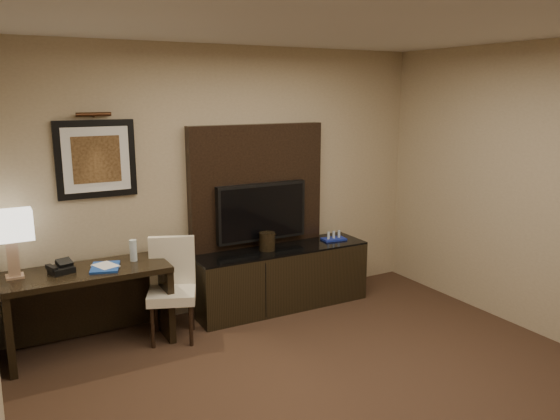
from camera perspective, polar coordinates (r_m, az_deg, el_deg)
ceiling at (r=3.45m, az=12.02°, el=19.59°), size 4.50×5.00×0.01m
wall_back at (r=5.64m, az=-5.42°, el=3.08°), size 4.50×0.01×2.70m
desk at (r=5.16m, az=-19.22°, el=-9.77°), size 1.37×0.59×0.73m
credenza at (r=5.82m, az=0.07°, el=-7.01°), size 1.88×0.54×0.64m
tv_wall_panel at (r=5.72m, az=-2.41°, el=2.44°), size 1.50×0.12×1.30m
tv at (r=5.69m, az=-1.94°, el=-0.19°), size 1.00×0.08×0.60m
artwork at (r=5.20m, az=-18.67°, el=5.05°), size 0.70×0.04×0.70m
picture_light at (r=5.13m, az=-18.90°, el=9.44°), size 0.04×0.04×0.30m
desk_chair at (r=5.13m, az=-11.22°, el=-8.57°), size 0.57×0.61×0.88m
table_lamp at (r=5.00m, az=-26.23°, el=-3.48°), size 0.36×0.25×0.53m
desk_phone at (r=5.02m, az=-21.88°, el=-5.61°), size 0.22×0.21×0.09m
blue_folder at (r=5.03m, az=-17.81°, el=-5.72°), size 0.31×0.36×0.02m
book at (r=4.98m, az=-18.65°, el=-4.72°), size 0.16×0.08×0.22m
water_bottle at (r=5.14m, az=-15.08°, el=-4.11°), size 0.08×0.08×0.20m
ice_bucket at (r=5.62m, az=-1.35°, el=-3.29°), size 0.19×0.19×0.19m
minibar_tray at (r=6.04m, az=5.64°, el=-2.70°), size 0.27×0.18×0.09m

